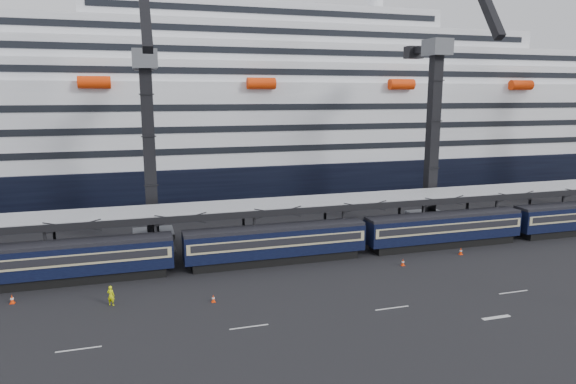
% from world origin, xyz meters
% --- Properties ---
extents(ground, '(260.00, 260.00, 0.00)m').
position_xyz_m(ground, '(0.00, 0.00, 0.00)').
color(ground, black).
rests_on(ground, ground).
extents(lane_markings, '(111.00, 4.27, 0.02)m').
position_xyz_m(lane_markings, '(8.15, -5.23, 0.01)').
color(lane_markings, beige).
rests_on(lane_markings, ground).
extents(train, '(133.05, 3.00, 4.05)m').
position_xyz_m(train, '(-4.65, 10.00, 2.20)').
color(train, black).
rests_on(train, ground).
extents(canopy, '(130.00, 6.25, 5.53)m').
position_xyz_m(canopy, '(0.00, 14.00, 5.25)').
color(canopy, '#95979D').
rests_on(canopy, ground).
extents(cruise_ship, '(214.09, 28.84, 34.00)m').
position_xyz_m(cruise_ship, '(-1.08, 45.99, 12.34)').
color(cruise_ship, black).
rests_on(cruise_ship, ground).
extents(crane_dark_near, '(4.50, 17.75, 35.08)m').
position_xyz_m(crane_dark_near, '(-20.00, 18.59, 11.93)').
color(crane_dark_near, '#4D5055').
rests_on(crane_dark_near, ground).
extents(crane_dark_mid, '(4.50, 18.24, 39.64)m').
position_xyz_m(crane_dark_mid, '(15.00, 17.59, 13.36)').
color(crane_dark_mid, '#4D5055').
rests_on(crane_dark_mid, ground).
extents(worker, '(0.74, 0.65, 1.72)m').
position_xyz_m(worker, '(-24.09, 3.27, 0.86)').
color(worker, '#E4F30C').
rests_on(worker, ground).
extents(traffic_cone_b, '(0.40, 0.40, 0.79)m').
position_xyz_m(traffic_cone_b, '(-32.09, 6.11, 0.39)').
color(traffic_cone_b, '#FF3908').
rests_on(traffic_cone_b, ground).
extents(traffic_cone_c, '(0.33, 0.33, 0.67)m').
position_xyz_m(traffic_cone_c, '(-15.86, 1.50, 0.33)').
color(traffic_cone_c, '#FF3908').
rests_on(traffic_cone_c, ground).
extents(traffic_cone_d, '(0.37, 0.37, 0.75)m').
position_xyz_m(traffic_cone_d, '(4.19, 5.29, 0.37)').
color(traffic_cone_d, '#FF3908').
rests_on(traffic_cone_d, ground).
extents(traffic_cone_e, '(0.39, 0.39, 0.78)m').
position_xyz_m(traffic_cone_e, '(12.13, 6.78, 0.39)').
color(traffic_cone_e, '#FF3908').
rests_on(traffic_cone_e, ground).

